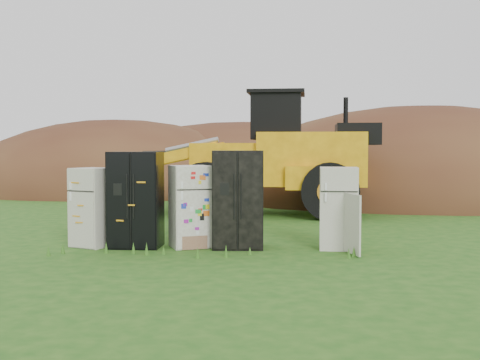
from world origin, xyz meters
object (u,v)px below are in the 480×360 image
object	(u,v)px
fridge_dark_mid	(238,199)
wheel_loader	(246,153)
fridge_black_side	(136,200)
fridge_sticker	(190,206)
fridge_leftmost	(93,207)
fridge_open_door	(338,208)

from	to	relation	value
fridge_dark_mid	wheel_loader	distance (m)	6.12
fridge_black_side	wheel_loader	bearing A→B (deg)	73.60
fridge_black_side	wheel_loader	distance (m)	6.43
fridge_sticker	fridge_leftmost	bearing A→B (deg)	157.74
fridge_leftmost	fridge_open_door	world-z (taller)	fridge_open_door
fridge_black_side	fridge_dark_mid	xyz separation A→B (m)	(2.02, 0.06, 0.01)
fridge_open_door	wheel_loader	xyz separation A→B (m)	(-2.19, 6.04, 1.02)
fridge_dark_mid	fridge_leftmost	bearing A→B (deg)	177.53
fridge_black_side	wheel_loader	xyz separation A→B (m)	(1.79, 6.11, 0.87)
fridge_black_side	fridge_open_door	xyz separation A→B (m)	(3.98, 0.07, -0.15)
fridge_black_side	fridge_leftmost	bearing A→B (deg)	178.83
fridge_leftmost	fridge_black_side	bearing A→B (deg)	22.65
wheel_loader	fridge_leftmost	bearing A→B (deg)	-111.32
fridge_dark_mid	fridge_open_door	xyz separation A→B (m)	(1.96, 0.01, -0.16)
fridge_dark_mid	wheel_loader	xyz separation A→B (m)	(-0.23, 6.05, 0.86)
fridge_open_door	wheel_loader	size ratio (longest dim) A/B	0.21
fridge_sticker	fridge_open_door	xyz separation A→B (m)	(2.92, -0.00, -0.01)
fridge_sticker	wheel_loader	world-z (taller)	wheel_loader
fridge_dark_mid	fridge_open_door	bearing A→B (deg)	-3.07
fridge_leftmost	fridge_dark_mid	distance (m)	2.90
fridge_leftmost	wheel_loader	bearing A→B (deg)	90.13
fridge_leftmost	fridge_open_door	size ratio (longest dim) A/B	0.99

